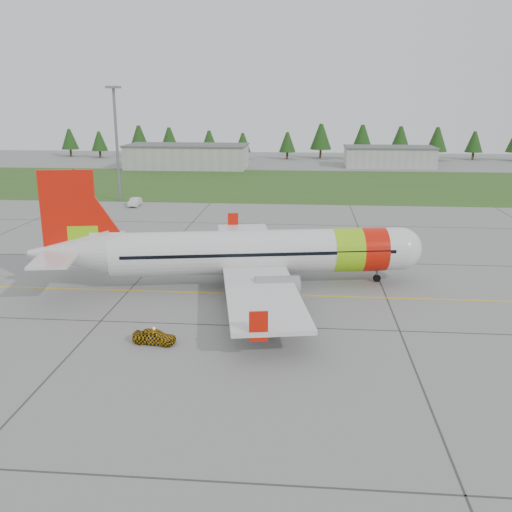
{
  "coord_description": "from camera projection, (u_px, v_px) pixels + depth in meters",
  "views": [
    {
      "loc": [
        2.06,
        -43.83,
        18.21
      ],
      "look_at": [
        -2.44,
        7.93,
        3.86
      ],
      "focal_mm": 40.0,
      "sensor_mm": 36.0,
      "label": 1
    }
  ],
  "objects": [
    {
      "name": "hangar_east",
      "position": [
        389.0,
        157.0,
        157.65
      ],
      "size": [
        24.0,
        12.0,
        5.2
      ],
      "primitive_type": "cube",
      "color": "#A8A8A3",
      "rests_on": "ground"
    },
    {
      "name": "taxi_guideline",
      "position": [
        281.0,
        295.0,
        54.79
      ],
      "size": [
        120.0,
        0.25,
        0.02
      ],
      "primitive_type": "cube",
      "color": "gold",
      "rests_on": "ground"
    },
    {
      "name": "grass_strip",
      "position": [
        296.0,
        184.0,
        125.85
      ],
      "size": [
        320.0,
        50.0,
        0.03
      ],
      "primitive_type": "cube",
      "color": "#30561E",
      "rests_on": "ground"
    },
    {
      "name": "treeline",
      "position": [
        300.0,
        143.0,
        178.3
      ],
      "size": [
        160.0,
        8.0,
        10.0
      ],
      "primitive_type": null,
      "color": "#1C3F14",
      "rests_on": "ground"
    },
    {
      "name": "hangar_west",
      "position": [
        187.0,
        157.0,
        154.45
      ],
      "size": [
        32.0,
        14.0,
        6.0
      ],
      "primitive_type": "cube",
      "color": "#A8A8A3",
      "rests_on": "ground"
    },
    {
      "name": "ground",
      "position": [
        277.0,
        327.0,
        47.11
      ],
      "size": [
        320.0,
        320.0,
        0.0
      ],
      "primitive_type": "plane",
      "color": "gray",
      "rests_on": "ground"
    },
    {
      "name": "aircraft",
      "position": [
        249.0,
        253.0,
        56.82
      ],
      "size": [
        38.83,
        36.25,
        11.83
      ],
      "rotation": [
        0.0,
        0.0,
        0.18
      ],
      "color": "silver",
      "rests_on": "ground"
    },
    {
      "name": "follow_me_car",
      "position": [
        154.0,
        323.0,
        43.54
      ],
      "size": [
        1.3,
        1.48,
        3.34
      ],
      "primitive_type": "imported",
      "rotation": [
        0.0,
        0.0,
        1.45
      ],
      "color": "#CE960B",
      "rests_on": "ground"
    },
    {
      "name": "floodlight_mast",
      "position": [
        117.0,
        146.0,
        102.81
      ],
      "size": [
        0.5,
        0.5,
        20.0
      ],
      "primitive_type": "cylinder",
      "color": "slate",
      "rests_on": "ground"
    },
    {
      "name": "service_van",
      "position": [
        134.0,
        193.0,
        99.78
      ],
      "size": [
        1.59,
        1.51,
        4.44
      ],
      "primitive_type": "imported",
      "rotation": [
        0.0,
        0.0,
        0.03
      ],
      "color": "silver",
      "rests_on": "ground"
    }
  ]
}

